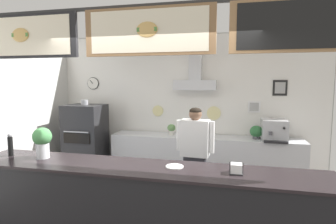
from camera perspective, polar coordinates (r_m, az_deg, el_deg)
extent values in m
cube|color=#9E9E99|center=(5.86, 3.67, 1.37)|extent=(5.57, 0.12, 2.92)
cube|color=white|center=(5.80, 3.56, 1.31)|extent=(5.53, 0.01, 2.88)
cylinder|color=black|center=(6.45, -15.09, 5.68)|extent=(0.27, 0.02, 0.27)
cylinder|color=white|center=(6.44, -15.14, 5.67)|extent=(0.25, 0.01, 0.25)
cube|color=black|center=(6.45, -15.43, 5.98)|extent=(0.07, 0.01, 0.08)
cylinder|color=beige|center=(5.92, -2.10, 0.24)|extent=(0.23, 0.02, 0.23)
cylinder|color=beige|center=(5.73, 9.36, -0.24)|extent=(0.28, 0.02, 0.28)
cube|color=black|center=(5.74, 21.97, 4.62)|extent=(0.26, 0.02, 0.30)
cube|color=#A0A0A0|center=(5.73, 21.98, 4.61)|extent=(0.19, 0.01, 0.22)
cube|color=white|center=(5.71, 17.23, 1.02)|extent=(0.24, 0.02, 0.22)
cube|color=#A1A1A1|center=(5.70, 17.24, 1.01)|extent=(0.17, 0.01, 0.16)
cube|color=silver|center=(5.59, 5.56, 5.52)|extent=(0.84, 0.32, 0.20)
cube|color=silver|center=(5.65, 5.68, 11.00)|extent=(0.24, 0.24, 0.88)
cube|color=#2D2D2D|center=(3.41, -4.00, 20.95)|extent=(5.06, 0.04, 0.04)
cube|color=black|center=(4.14, -27.64, 13.53)|extent=(1.55, 0.05, 0.55)
cube|color=#F2E5C6|center=(4.12, -27.90, 13.55)|extent=(1.40, 0.01, 0.48)
ellipsoid|color=#DBAD60|center=(4.12, -28.02, 13.75)|extent=(0.25, 0.04, 0.18)
cube|color=#51843D|center=(4.11, -28.10, 13.76)|extent=(0.24, 0.01, 0.05)
cube|color=olive|center=(3.32, -4.11, 16.16)|extent=(1.55, 0.05, 0.55)
cube|color=#F2E5C6|center=(3.30, -4.26, 16.24)|extent=(1.40, 0.01, 0.48)
ellipsoid|color=#DBAD60|center=(3.29, -4.33, 16.51)|extent=(0.25, 0.04, 0.18)
cube|color=#51843D|center=(3.28, -4.38, 16.53)|extent=(0.24, 0.01, 0.05)
cube|color=#9E754C|center=(3.26, 26.75, 15.70)|extent=(1.55, 0.05, 0.55)
cube|color=black|center=(3.23, 26.87, 15.78)|extent=(1.40, 0.01, 0.48)
cube|color=black|center=(3.33, -5.51, -19.88)|extent=(3.97, 0.63, 1.01)
cube|color=black|center=(3.13, -5.62, -11.32)|extent=(4.05, 0.66, 0.03)
cube|color=silver|center=(5.60, 7.37, -9.48)|extent=(3.69, 0.56, 0.89)
cube|color=#9FA1A5|center=(5.68, 7.33, -12.24)|extent=(3.50, 0.51, 0.02)
cube|color=#232326|center=(6.01, -16.48, -5.66)|extent=(0.75, 0.66, 1.49)
cube|color=black|center=(5.70, -18.22, -5.15)|extent=(0.56, 0.02, 0.20)
cube|color=#A3A5AD|center=(5.66, -18.36, -3.90)|extent=(0.52, 0.02, 0.02)
cylinder|color=#A3A5AD|center=(5.90, -16.73, 1.90)|extent=(0.14, 0.14, 0.10)
cube|color=#232328|center=(4.38, 5.48, -14.32)|extent=(0.33, 0.22, 0.86)
cube|color=white|center=(4.18, 5.58, -5.31)|extent=(0.43, 0.25, 0.55)
cylinder|color=white|center=(4.13, 8.96, -5.12)|extent=(0.08, 0.08, 0.46)
cylinder|color=white|center=(4.23, 2.29, -4.76)|extent=(0.08, 0.08, 0.46)
sphere|color=brown|center=(4.12, 5.64, -0.43)|extent=(0.19, 0.19, 0.19)
ellipsoid|color=black|center=(4.12, 5.64, 0.17)|extent=(0.18, 0.18, 0.11)
cube|color=#B7BABF|center=(5.46, 20.89, -3.43)|extent=(0.44, 0.45, 0.38)
cylinder|color=#4C4C51|center=(5.21, 20.29, -4.09)|extent=(0.06, 0.06, 0.06)
cube|color=black|center=(5.24, 21.19, -5.75)|extent=(0.40, 0.10, 0.04)
sphere|color=black|center=(5.23, 22.71, -3.08)|extent=(0.04, 0.04, 0.04)
cylinder|color=beige|center=(5.58, 0.70, -4.30)|extent=(0.10, 0.10, 0.09)
ellipsoid|color=#5B844C|center=(5.56, 0.71, -3.25)|extent=(0.16, 0.16, 0.15)
cylinder|color=#4C4C51|center=(5.48, 17.62, -4.97)|extent=(0.13, 0.13, 0.06)
ellipsoid|color=#2D6638|center=(5.46, 17.66, -3.80)|extent=(0.24, 0.24, 0.21)
cylinder|color=black|center=(4.02, -29.57, -6.16)|extent=(0.06, 0.06, 0.24)
sphere|color=gray|center=(3.99, -29.69, -4.18)|extent=(0.05, 0.05, 0.05)
cylinder|color=silver|center=(3.74, -24.26, -7.20)|extent=(0.15, 0.15, 0.19)
cylinder|color=gray|center=(3.75, -24.22, -8.09)|extent=(0.14, 0.14, 0.06)
ellipsoid|color=#47894C|center=(3.70, -24.39, -4.61)|extent=(0.22, 0.22, 0.22)
cube|color=#262628|center=(2.98, 13.79, -12.02)|extent=(0.13, 0.13, 0.01)
cylinder|color=#262628|center=(2.96, 12.53, -11.02)|extent=(0.01, 0.01, 0.12)
cylinder|color=#262628|center=(2.97, 15.11, -11.08)|extent=(0.01, 0.01, 0.12)
cube|color=white|center=(2.97, 13.82, -11.16)|extent=(0.11, 0.11, 0.10)
cylinder|color=white|center=(3.10, 1.37, -11.10)|extent=(0.20, 0.20, 0.01)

